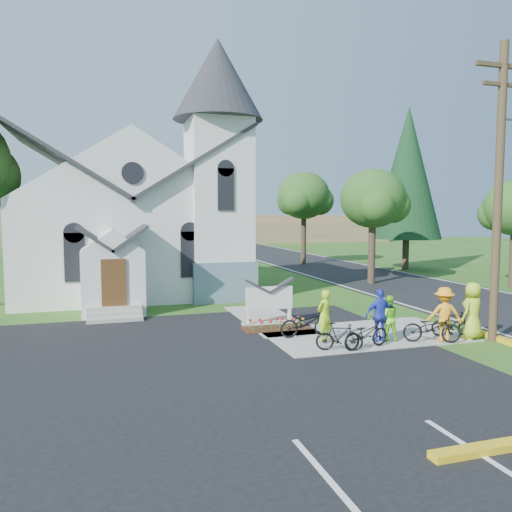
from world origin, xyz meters
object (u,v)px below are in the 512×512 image
object	(u,v)px
cyclist_0	(324,315)
bike_0	(306,323)
church_sign	(269,299)
bike_2	(366,334)
bike_1	(339,337)
bike_4	(432,328)
utility_pole	(500,183)
bike_3	(453,324)
cyclist_4	(473,311)
cyclist_2	(380,315)
cyclist_3	(444,314)
cyclist_1	(388,318)

from	to	relation	value
cyclist_0	bike_0	xyz separation A→B (m)	(-0.40, 0.63, -0.37)
church_sign	bike_2	bearing A→B (deg)	-68.13
bike_1	bike_4	size ratio (longest dim) A/B	0.79
bike_0	utility_pole	bearing A→B (deg)	-108.37
bike_1	cyclist_0	bearing A→B (deg)	17.02
church_sign	utility_pole	distance (m)	9.18
cyclist_0	bike_0	distance (m)	0.84
utility_pole	bike_0	bearing A→B (deg)	159.55
bike_2	bike_3	xyz separation A→B (m)	(3.72, 0.46, -0.02)
cyclist_0	cyclist_4	world-z (taller)	cyclist_4
bike_0	bike_3	distance (m)	5.18
cyclist_2	bike_4	size ratio (longest dim) A/B	0.95
bike_0	cyclist_3	world-z (taller)	cyclist_3
utility_pole	cyclist_4	xyz separation A→B (m)	(-0.66, 0.30, -4.37)
utility_pole	cyclist_2	bearing A→B (deg)	166.42
cyclist_1	cyclist_3	xyz separation A→B (m)	(1.75, -0.67, 0.15)
bike_0	cyclist_1	size ratio (longest dim) A/B	1.23
cyclist_3	bike_4	world-z (taller)	cyclist_3
bike_1	cyclist_2	world-z (taller)	cyclist_2
church_sign	cyclist_4	world-z (taller)	cyclist_4
bike_1	cyclist_3	xyz separation A→B (m)	(3.90, 0.00, 0.48)
bike_1	bike_3	xyz separation A→B (m)	(4.66, 0.46, 0.00)
bike_0	bike_1	world-z (taller)	bike_0
utility_pole	cyclist_0	xyz separation A→B (m)	(-5.64, 1.62, -4.48)
bike_0	bike_3	size ratio (longest dim) A/B	1.26
cyclist_0	bike_2	bearing A→B (deg)	98.67
bike_0	cyclist_0	bearing A→B (deg)	-145.62
cyclist_1	bike_4	distance (m)	1.47
cyclist_0	bike_1	size ratio (longest dim) A/B	1.16
utility_pole	cyclist_3	bearing A→B (deg)	170.70
church_sign	cyclist_2	size ratio (longest dim) A/B	1.23
bike_0	bike_4	distance (m)	4.22
bike_2	bike_4	size ratio (longest dim) A/B	0.95
cyclist_1	cyclist_0	bearing A→B (deg)	-2.08
cyclist_1	cyclist_4	world-z (taller)	cyclist_4
cyclist_3	cyclist_1	bearing A→B (deg)	-2.83
utility_pole	cyclist_3	xyz separation A→B (m)	(-1.83, 0.30, -4.43)
church_sign	cyclist_1	xyz separation A→B (m)	(2.98, -3.73, -0.20)
cyclist_4	utility_pole	bearing A→B (deg)	137.21
bike_0	bike_2	xyz separation A→B (m)	(1.24, -1.95, -0.02)
bike_0	bike_2	world-z (taller)	bike_0
cyclist_2	church_sign	bearing A→B (deg)	-49.34
utility_pole	cyclist_4	bearing A→B (deg)	155.68
cyclist_2	cyclist_0	bearing A→B (deg)	-15.95
cyclist_0	cyclist_2	world-z (taller)	cyclist_2
cyclist_4	bike_0	bearing A→B (deg)	-38.43
cyclist_3	cyclist_4	size ratio (longest dim) A/B	0.94
bike_0	cyclist_1	xyz separation A→B (m)	(2.46, -1.28, 0.28)
cyclist_0	bike_3	world-z (taller)	cyclist_0
church_sign	cyclist_1	world-z (taller)	church_sign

